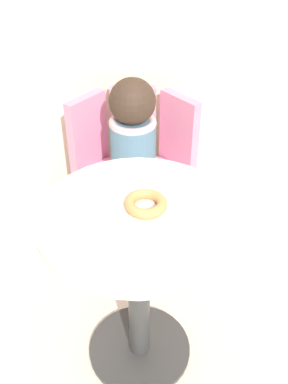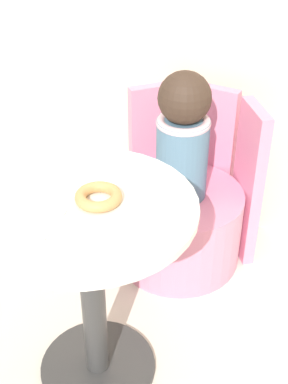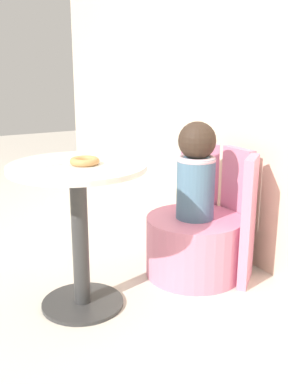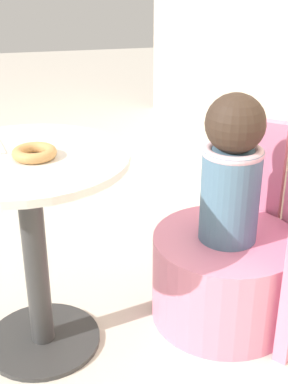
% 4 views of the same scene
% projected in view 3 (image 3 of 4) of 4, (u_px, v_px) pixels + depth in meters
% --- Properties ---
extents(ground_plane, '(12.00, 12.00, 0.00)m').
position_uv_depth(ground_plane, '(85.00, 311.00, 2.22)').
color(ground_plane, beige).
extents(back_wall, '(6.00, 0.06, 2.40)m').
position_uv_depth(back_wall, '(273.00, 60.00, 2.42)').
color(back_wall, beige).
rests_on(back_wall, ground_plane).
extents(round_table, '(0.65, 0.65, 0.73)m').
position_uv_depth(round_table, '(79.00, 209.00, 2.15)').
color(round_table, '#333333').
rests_on(round_table, ground_plane).
extents(tub_chair, '(0.55, 0.55, 0.35)m').
position_uv_depth(tub_chair, '(194.00, 246.00, 2.58)').
color(tub_chair, pink).
rests_on(tub_chair, ground_plane).
extents(booth_backrest, '(0.65, 0.24, 0.72)m').
position_uv_depth(booth_backrest, '(226.00, 209.00, 2.63)').
color(booth_backrest, pink).
rests_on(booth_backrest, ground_plane).
extents(child_figure, '(0.22, 0.22, 0.54)m').
position_uv_depth(child_figure, '(196.00, 170.00, 2.46)').
color(child_figure, slate).
rests_on(child_figure, tub_chair).
extents(donut, '(0.14, 0.14, 0.03)m').
position_uv_depth(donut, '(85.00, 161.00, 2.07)').
color(donut, tan).
rests_on(donut, round_table).
extents(paper_napkin, '(0.17, 0.17, 0.01)m').
position_uv_depth(paper_napkin, '(41.00, 163.00, 2.09)').
color(paper_napkin, white).
rests_on(paper_napkin, round_table).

